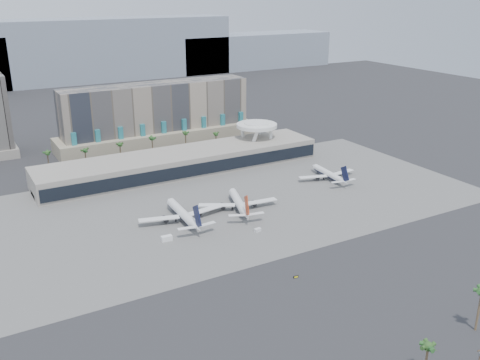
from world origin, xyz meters
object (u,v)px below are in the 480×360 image
airliner_left (183,214)px  service_vehicle_b (258,230)px  airliner_centre (239,203)px  service_vehicle_a (167,238)px  utility_pole (480,360)px  airliner_right (329,174)px  taxiway_sign (296,277)px

airliner_left → service_vehicle_b: airliner_left is taller
airliner_centre → service_vehicle_a: airliner_centre is taller
airliner_centre → service_vehicle_b: (-5.23, -26.46, -2.79)m
utility_pole → airliner_right: airliner_right is taller
utility_pole → service_vehicle_b: utility_pole is taller
airliner_left → taxiway_sign: size_ratio=21.14×
utility_pole → taxiway_sign: 71.99m
airliner_right → service_vehicle_b: 81.73m
airliner_right → service_vehicle_a: bearing=-160.5°
airliner_left → service_vehicle_a: airliner_left is taller
airliner_left → airliner_right: (95.73, 12.51, -0.52)m
airliner_centre → airliner_left: bearing=-164.4°
taxiway_sign → airliner_left: bearing=107.7°
service_vehicle_b → taxiway_sign: size_ratio=1.50×
airliner_left → service_vehicle_a: bearing=-130.1°
airliner_centre → taxiway_sign: bearing=-84.3°
service_vehicle_a → airliner_centre: bearing=22.1°
airliner_left → airliner_right: bearing=10.2°
airliner_left → airliner_centre: 29.60m
utility_pole → service_vehicle_a: size_ratio=2.53×
airliner_centre → airliner_right: airliner_centre is taller
airliner_centre → service_vehicle_b: bearing=-84.1°
service_vehicle_b → taxiway_sign: service_vehicle_b is taller
airliner_left → airliner_right: airliner_left is taller
airliner_right → taxiway_sign: (-79.86, -81.53, -2.77)m
airliner_left → airliner_right: size_ratio=1.16×
airliner_right → service_vehicle_b: bearing=-145.8°
service_vehicle_b → service_vehicle_a: bearing=157.0°
utility_pole → airliner_centre: size_ratio=0.30×
service_vehicle_a → service_vehicle_b: 40.61m
airliner_centre → service_vehicle_a: bearing=-144.2°
airliner_left → service_vehicle_a: 21.60m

